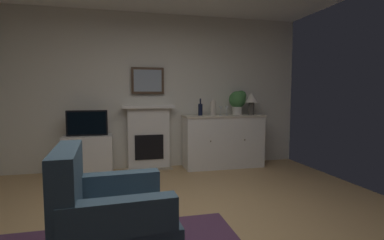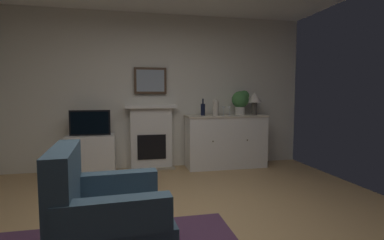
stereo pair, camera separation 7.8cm
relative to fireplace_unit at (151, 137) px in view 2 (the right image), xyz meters
name	(u,v)px [view 2 (the right image)]	position (x,y,z in m)	size (l,w,h in m)	color
wall_rear	(156,92)	(0.10, 0.13, 0.78)	(5.35, 0.06, 2.66)	silver
fireplace_unit	(151,137)	(0.00, 0.00, 0.00)	(0.87, 0.30, 1.10)	white
framed_picture	(150,81)	(0.00, 0.05, 0.97)	(0.55, 0.04, 0.45)	#473323
sideboard_cabinet	(226,141)	(1.29, -0.18, -0.09)	(1.41, 0.49, 0.92)	white
table_lamp	(255,99)	(1.82, -0.18, 0.65)	(0.26, 0.26, 0.40)	#4C4742
wine_bottle	(203,109)	(0.88, -0.16, 0.48)	(0.08, 0.08, 0.29)	black
wine_glass_left	(223,108)	(1.22, -0.23, 0.49)	(0.07, 0.07, 0.16)	silver
wine_glass_center	(230,108)	(1.33, -0.23, 0.49)	(0.07, 0.07, 0.16)	silver
vase_decorative	(216,107)	(1.08, -0.23, 0.51)	(0.11, 0.11, 0.28)	beige
tv_cabinet	(91,155)	(-0.97, -0.16, -0.23)	(0.75, 0.42, 0.63)	white
tv_set	(90,123)	(-0.98, -0.19, 0.29)	(0.62, 0.07, 0.40)	black
potted_plant_small	(241,100)	(1.58, -0.13, 0.63)	(0.30, 0.30, 0.43)	beige
armchair	(105,219)	(-0.56, -2.92, -0.17)	(0.85, 0.82, 0.92)	#3F596B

